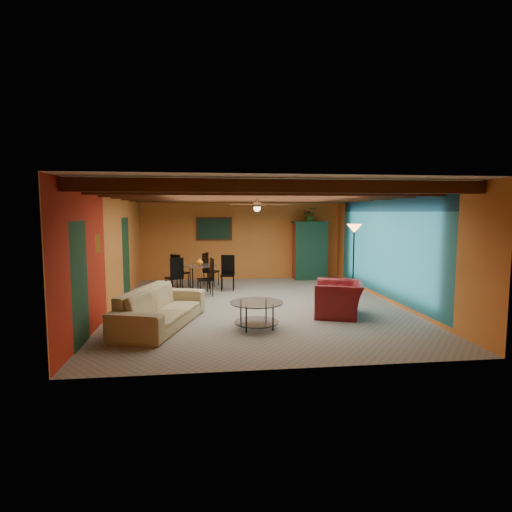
{
  "coord_description": "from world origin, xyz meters",
  "views": [
    {
      "loc": [
        -1.2,
        -9.53,
        2.19
      ],
      "look_at": [
        0.0,
        0.2,
        1.15
      ],
      "focal_mm": 29.14,
      "sensor_mm": 36.0,
      "label": 1
    }
  ],
  "objects": [
    {
      "name": "armoire",
      "position": [
        2.2,
        3.7,
        0.91
      ],
      "size": [
        1.06,
        0.56,
        1.83
      ],
      "primitive_type": "cube",
      "rotation": [
        0.0,
        0.0,
        0.05
      ],
      "color": "maroon",
      "rests_on": "ground"
    },
    {
      "name": "ceiling_fan",
      "position": [
        0.0,
        0.0,
        2.36
      ],
      "size": [
        1.5,
        1.5,
        0.44
      ],
      "primitive_type": null,
      "color": "#472614",
      "rests_on": "ceiling"
    },
    {
      "name": "painting",
      "position": [
        -0.9,
        3.96,
        1.65
      ],
      "size": [
        1.05,
        0.03,
        0.65
      ],
      "primitive_type": "cube",
      "color": "black",
      "rests_on": "wall_back"
    },
    {
      "name": "room",
      "position": [
        0.0,
        0.11,
        2.36
      ],
      "size": [
        6.52,
        8.01,
        2.71
      ],
      "color": "gray",
      "rests_on": "ground"
    },
    {
      "name": "armchair",
      "position": [
        1.6,
        -1.16,
        0.36
      ],
      "size": [
        1.27,
        1.36,
        0.72
      ],
      "primitive_type": "imported",
      "rotation": [
        0.0,
        0.0,
        -1.89
      ],
      "color": "maroon",
      "rests_on": "ground"
    },
    {
      "name": "floor_lamp",
      "position": [
        2.65,
        0.85,
        0.94
      ],
      "size": [
        0.4,
        0.4,
        1.89
      ],
      "primitive_type": null,
      "rotation": [
        0.0,
        0.0,
        -0.05
      ],
      "color": "black",
      "rests_on": "ground"
    },
    {
      "name": "dining_table",
      "position": [
        -1.36,
        2.05,
        0.5
      ],
      "size": [
        2.12,
        2.12,
        0.99
      ],
      "primitive_type": null,
      "rotation": [
        0.0,
        0.0,
        -0.12
      ],
      "color": "silver",
      "rests_on": "ground"
    },
    {
      "name": "coffee_table",
      "position": [
        -0.25,
        -1.9,
        0.26
      ],
      "size": [
        1.11,
        1.11,
        0.51
      ],
      "primitive_type": null,
      "rotation": [
        0.0,
        0.0,
        0.11
      ],
      "color": "silver",
      "rests_on": "ground"
    },
    {
      "name": "potted_plant",
      "position": [
        2.2,
        3.7,
        2.08
      ],
      "size": [
        0.49,
        0.44,
        0.5
      ],
      "primitive_type": "imported",
      "rotation": [
        0.0,
        0.0,
        -0.11
      ],
      "color": "#26661E",
      "rests_on": "armoire"
    },
    {
      "name": "vase",
      "position": [
        -1.36,
        2.05,
        1.09
      ],
      "size": [
        0.24,
        0.24,
        0.2
      ],
      "primitive_type": "imported",
      "rotation": [
        0.0,
        0.0,
        -0.31
      ],
      "color": "orange",
      "rests_on": "dining_table"
    },
    {
      "name": "sofa",
      "position": [
        -2.06,
        -1.54,
        0.37
      ],
      "size": [
        1.68,
        2.69,
        0.73
      ],
      "primitive_type": "imported",
      "rotation": [
        0.0,
        0.0,
        1.27
      ],
      "color": "tan",
      "rests_on": "ground"
    }
  ]
}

